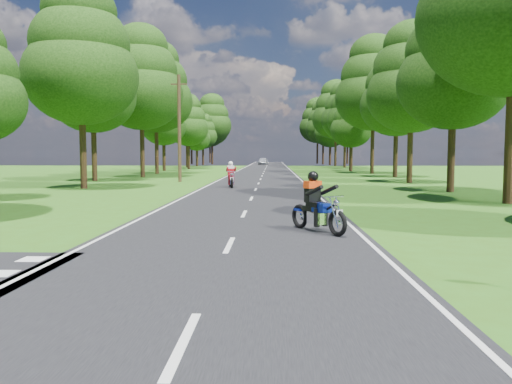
{
  "coord_description": "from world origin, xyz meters",
  "views": [
    {
      "loc": [
        1.0,
        -9.4,
        2.13
      ],
      "look_at": [
        0.55,
        4.0,
        1.1
      ],
      "focal_mm": 35.0,
      "sensor_mm": 36.0,
      "label": 1
    }
  ],
  "objects": [
    {
      "name": "rider_near_blue",
      "position": [
        2.22,
        3.99,
        0.84
      ],
      "size": [
        1.62,
        2.02,
        1.65
      ],
      "primitive_type": null,
      "rotation": [
        0.0,
        0.0,
        0.57
      ],
      "color": "navy",
      "rests_on": "main_road"
    },
    {
      "name": "telegraph_pole",
      "position": [
        -6.0,
        28.0,
        4.07
      ],
      "size": [
        1.2,
        0.26,
        8.0
      ],
      "color": "#382616",
      "rests_on": "ground"
    },
    {
      "name": "ground",
      "position": [
        0.0,
        0.0,
        0.0
      ],
      "size": [
        160.0,
        160.0,
        0.0
      ],
      "primitive_type": "plane",
      "color": "#2F5914",
      "rests_on": "ground"
    },
    {
      "name": "road_markings",
      "position": [
        -0.14,
        48.13,
        0.02
      ],
      "size": [
        7.4,
        140.0,
        0.01
      ],
      "color": "silver",
      "rests_on": "main_road"
    },
    {
      "name": "treeline",
      "position": [
        1.43,
        60.06,
        8.25
      ],
      "size": [
        40.0,
        115.35,
        14.78
      ],
      "color": "black",
      "rests_on": "ground"
    },
    {
      "name": "distant_car",
      "position": [
        -0.83,
        87.38,
        0.72
      ],
      "size": [
        2.12,
        4.28,
        1.4
      ],
      "primitive_type": "imported",
      "rotation": [
        0.0,
        0.0,
        -0.12
      ],
      "color": "#BABCC2",
      "rests_on": "main_road"
    },
    {
      "name": "main_road",
      "position": [
        0.0,
        50.0,
        0.01
      ],
      "size": [
        7.0,
        140.0,
        0.02
      ],
      "primitive_type": "cube",
      "color": "black",
      "rests_on": "ground"
    },
    {
      "name": "rider_far_red",
      "position": [
        -1.61,
        21.79,
        0.84
      ],
      "size": [
        0.94,
        2.05,
        1.65
      ],
      "primitive_type": null,
      "rotation": [
        0.0,
        0.0,
        0.15
      ],
      "color": "#B50D24",
      "rests_on": "main_road"
    }
  ]
}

